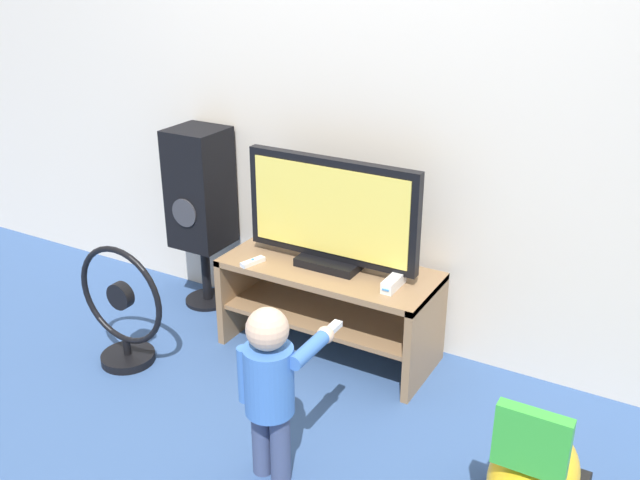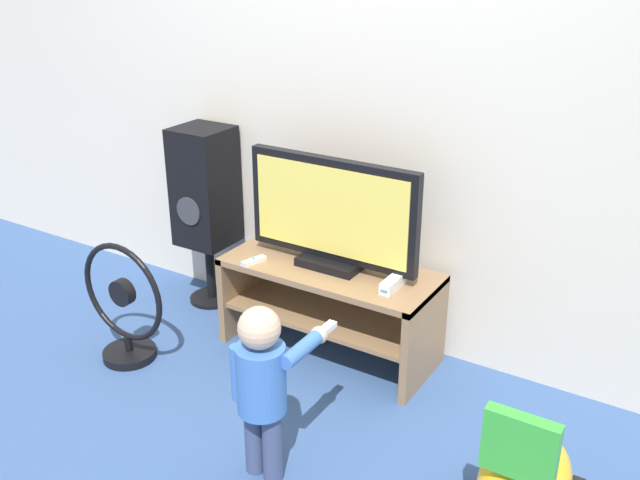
% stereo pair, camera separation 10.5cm
% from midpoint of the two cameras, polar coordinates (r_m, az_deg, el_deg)
% --- Properties ---
extents(ground_plane, '(16.00, 16.00, 0.00)m').
position_cam_midpoint_polar(ground_plane, '(3.42, -2.00, -10.49)').
color(ground_plane, '#38568C').
extents(wall_back, '(10.00, 0.06, 2.60)m').
position_cam_midpoint_polar(wall_back, '(3.35, 2.43, 12.93)').
color(wall_back, silver).
rests_on(wall_back, ground_plane).
extents(tv_stand, '(1.03, 0.44, 0.46)m').
position_cam_midpoint_polar(tv_stand, '(3.43, -0.16, -4.51)').
color(tv_stand, '#93704C').
rests_on(tv_stand, ground_plane).
extents(television, '(0.86, 0.20, 0.52)m').
position_cam_midpoint_polar(television, '(3.27, 0.00, 2.05)').
color(television, black).
rests_on(television, tv_stand).
extents(game_console, '(0.05, 0.17, 0.05)m').
position_cam_midpoint_polar(game_console, '(3.16, 4.95, -3.41)').
color(game_console, white).
rests_on(game_console, tv_stand).
extents(remote_primary, '(0.07, 0.13, 0.03)m').
position_cam_midpoint_polar(remote_primary, '(3.40, -6.29, -1.76)').
color(remote_primary, white).
rests_on(remote_primary, tv_stand).
extents(child, '(0.27, 0.42, 0.72)m').
position_cam_midpoint_polar(child, '(2.62, -5.11, -11.12)').
color(child, '#3F4C72').
rests_on(child, ground_plane).
extents(speaker_tower, '(0.28, 0.28, 0.99)m').
position_cam_midpoint_polar(speaker_tower, '(3.82, -10.33, 3.77)').
color(speaker_tower, black).
rests_on(speaker_tower, ground_plane).
extents(floor_fan, '(0.49, 0.26, 0.60)m').
position_cam_midpoint_polar(floor_fan, '(3.50, -16.35, -5.57)').
color(floor_fan, black).
rests_on(floor_fan, ground_plane).
extents(ride_on_toy, '(0.33, 0.48, 0.56)m').
position_cam_midpoint_polar(ride_on_toy, '(2.63, 15.52, -17.78)').
color(ride_on_toy, gold).
rests_on(ride_on_toy, ground_plane).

